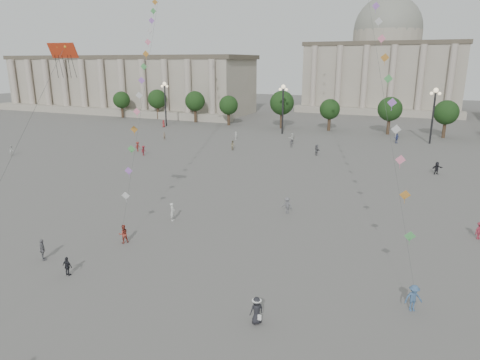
% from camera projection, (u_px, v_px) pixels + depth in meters
% --- Properties ---
extents(ground, '(360.00, 360.00, 0.00)m').
position_uv_depth(ground, '(169.00, 317.00, 26.78)').
color(ground, '#575552').
rests_on(ground, ground).
extents(hall_west, '(84.00, 26.22, 17.20)m').
position_uv_depth(hall_west, '(126.00, 84.00, 136.10)').
color(hall_west, gray).
rests_on(hall_west, ground).
extents(hall_central, '(48.30, 34.30, 35.50)m').
position_uv_depth(hall_central, '(384.00, 65.00, 137.39)').
color(hall_central, gray).
rests_on(hall_central, ground).
extents(tree_row, '(137.12, 5.12, 8.00)m').
position_uv_depth(tree_row, '(359.00, 108.00, 94.40)').
color(tree_row, '#36281B').
rests_on(tree_row, ground).
extents(lamp_post_far_west, '(2.00, 0.90, 10.65)m').
position_uv_depth(lamp_post_far_west, '(165.00, 96.00, 103.85)').
color(lamp_post_far_west, '#262628').
rests_on(lamp_post_far_west, ground).
extents(lamp_post_mid_west, '(2.00, 0.90, 10.65)m').
position_uv_depth(lamp_post_mid_west, '(283.00, 100.00, 92.48)').
color(lamp_post_mid_west, '#262628').
rests_on(lamp_post_mid_west, ground).
extents(lamp_post_mid_east, '(2.00, 0.90, 10.65)m').
position_uv_depth(lamp_post_mid_east, '(434.00, 105.00, 81.10)').
color(lamp_post_mid_east, '#262628').
rests_on(lamp_post_mid_east, ground).
extents(person_crowd_0, '(1.19, 1.02, 1.91)m').
position_uv_depth(person_crowd_0, '(397.00, 138.00, 83.33)').
color(person_crowd_0, '#37437D').
rests_on(person_crowd_0, ground).
extents(person_crowd_1, '(1.05, 1.06, 1.72)m').
position_uv_depth(person_crowd_1, '(12.00, 150.00, 72.44)').
color(person_crowd_1, silver).
rests_on(person_crowd_1, ground).
extents(person_crowd_2, '(0.67, 1.13, 1.73)m').
position_uv_depth(person_crowd_2, '(138.00, 147.00, 75.77)').
color(person_crowd_2, maroon).
rests_on(person_crowd_2, ground).
extents(person_crowd_4, '(1.24, 1.87, 1.93)m').
position_uv_depth(person_crowd_4, '(292.00, 138.00, 83.46)').
color(person_crowd_4, silver).
rests_on(person_crowd_4, ground).
extents(person_crowd_6, '(1.24, 0.84, 1.76)m').
position_uv_depth(person_crowd_6, '(287.00, 205.00, 44.84)').
color(person_crowd_6, '#5E5E63').
rests_on(person_crowd_6, ground).
extents(person_crowd_8, '(1.18, 1.18, 1.64)m').
position_uv_depth(person_crowd_8, '(480.00, 231.00, 38.31)').
color(person_crowd_8, maroon).
rests_on(person_crowd_8, ground).
extents(person_crowd_9, '(1.64, 1.41, 1.78)m').
position_uv_depth(person_crowd_9, '(437.00, 168.00, 60.36)').
color(person_crowd_9, black).
rests_on(person_crowd_9, ground).
extents(person_crowd_10, '(0.40, 0.59, 1.58)m').
position_uv_depth(person_crowd_10, '(236.00, 136.00, 87.32)').
color(person_crowd_10, silver).
rests_on(person_crowd_10, ground).
extents(person_crowd_12, '(1.53, 1.66, 1.85)m').
position_uv_depth(person_crowd_12, '(317.00, 150.00, 72.56)').
color(person_crowd_12, slate).
rests_on(person_crowd_12, ground).
extents(person_crowd_13, '(0.63, 0.78, 1.84)m').
position_uv_depth(person_crowd_13, '(173.00, 212.00, 42.81)').
color(person_crowd_13, silver).
rests_on(person_crowd_13, ground).
extents(person_crowd_16, '(0.93, 0.46, 1.52)m').
position_uv_depth(person_crowd_16, '(291.00, 143.00, 79.29)').
color(person_crowd_16, slate).
rests_on(person_crowd_16, ground).
extents(person_crowd_17, '(0.64, 1.10, 1.69)m').
position_uv_depth(person_crowd_17, '(144.00, 151.00, 72.49)').
color(person_crowd_17, maroon).
rests_on(person_crowd_17, ground).
extents(person_crowd_18, '(1.03, 0.98, 1.68)m').
position_uv_depth(person_crowd_18, '(233.00, 145.00, 77.03)').
color(person_crowd_18, gray).
rests_on(person_crowd_18, ground).
extents(person_crowd_20, '(0.80, 0.98, 1.74)m').
position_uv_depth(person_crowd_20, '(164.00, 124.00, 103.62)').
color(person_crowd_20, maroon).
rests_on(person_crowd_20, ground).
extents(person_crowd_21, '(0.55, 0.69, 1.66)m').
position_uv_depth(person_crowd_21, '(164.00, 136.00, 86.48)').
color(person_crowd_21, '#776452').
rests_on(person_crowd_21, ground).
extents(tourist_3, '(1.05, 1.02, 1.77)m').
position_uv_depth(tourist_3, '(42.00, 250.00, 34.24)').
color(tourist_3, slate).
rests_on(tourist_3, ground).
extents(tourist_4, '(0.88, 0.39, 1.49)m').
position_uv_depth(tourist_4, '(67.00, 266.00, 31.80)').
color(tourist_4, black).
rests_on(tourist_4, ground).
extents(kite_flyer_0, '(1.00, 1.04, 1.68)m').
position_uv_depth(kite_flyer_0, '(123.00, 234.00, 37.52)').
color(kite_flyer_0, '#963529').
rests_on(kite_flyer_0, ground).
extents(kite_flyer_1, '(1.34, 1.14, 1.80)m').
position_uv_depth(kite_flyer_1, '(413.00, 298.00, 27.25)').
color(kite_flyer_1, '#395881').
rests_on(kite_flyer_1, ground).
extents(hat_person, '(1.00, 1.00, 1.75)m').
position_uv_depth(hat_person, '(257.00, 310.00, 25.92)').
color(hat_person, black).
rests_on(hat_person, ground).
extents(dragon_kite, '(2.41, 7.42, 20.45)m').
position_uv_depth(dragon_kite, '(63.00, 63.00, 30.11)').
color(dragon_kite, '#B12D12').
rests_on(dragon_kite, ground).
extents(kite_train_west, '(19.91, 40.47, 58.28)m').
position_uv_depth(kite_train_west, '(153.00, 16.00, 55.25)').
color(kite_train_west, '#3F3F3F').
rests_on(kite_train_west, ground).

